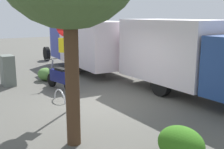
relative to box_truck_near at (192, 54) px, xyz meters
The scene contains 9 objects.
ground_plane 3.96m from the box_truck_near, 76.25° to the left, with size 60.00×60.00×0.00m, color #52504A.
box_truck_near is the anchor object (origin of this frame).
box_truck_far 6.65m from the box_truck_near, ahead, with size 8.04×2.48×2.66m.
motorcycle 5.18m from the box_truck_near, 48.18° to the left, with size 1.79×0.67×1.20m.
stop_sign 4.67m from the box_truck_near, 79.87° to the left, with size 0.71×0.33×3.09m.
utility_cabinet 7.60m from the box_truck_near, 45.80° to the left, with size 0.80×0.50×1.29m, color #5E665E.
bike_rack_hoop 5.05m from the box_truck_near, 66.02° to the left, with size 0.85×0.85×0.05m, color #B7B7BC.
shrub_near_sign 5.12m from the box_truck_near, 130.47° to the left, with size 1.05×0.86×0.72m, color #326D19.
shrub_mid_verge 6.60m from the box_truck_near, 35.39° to the left, with size 0.86×0.70×0.59m, color #507C3A.
Camera 1 is at (-7.86, 4.28, 2.96)m, focal length 44.78 mm.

